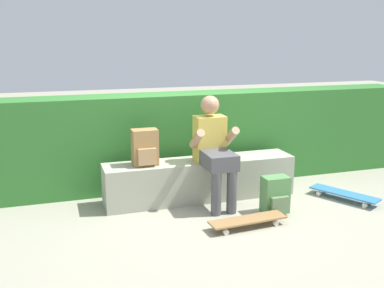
{
  "coord_description": "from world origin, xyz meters",
  "views": [
    {
      "loc": [
        -1.61,
        -4.44,
        1.85
      ],
      "look_at": [
        -0.11,
        0.24,
        0.67
      ],
      "focal_mm": 41.73,
      "sensor_mm": 36.0,
      "label": 1
    }
  ],
  "objects_px": {
    "bench_main": "(200,179)",
    "skateboard_near_person": "(248,220)",
    "person_skater": "(214,147)",
    "skateboard_beside_bench": "(344,194)",
    "backpack_on_bench": "(145,148)",
    "backpack_on_ground": "(275,195)"
  },
  "relations": [
    {
      "from": "skateboard_beside_bench",
      "to": "backpack_on_ground",
      "type": "xyz_separation_m",
      "value": [
        -0.95,
        -0.09,
        0.12
      ]
    },
    {
      "from": "backpack_on_ground",
      "to": "person_skater",
      "type": "bearing_deg",
      "value": 140.97
    },
    {
      "from": "bench_main",
      "to": "backpack_on_ground",
      "type": "bearing_deg",
      "value": -45.8
    },
    {
      "from": "backpack_on_bench",
      "to": "person_skater",
      "type": "bearing_deg",
      "value": -15.23
    },
    {
      "from": "person_skater",
      "to": "backpack_on_bench",
      "type": "distance_m",
      "value": 0.76
    },
    {
      "from": "bench_main",
      "to": "backpack_on_ground",
      "type": "relative_size",
      "value": 5.59
    },
    {
      "from": "skateboard_near_person",
      "to": "skateboard_beside_bench",
      "type": "xyz_separation_m",
      "value": [
        1.39,
        0.36,
        0.0
      ]
    },
    {
      "from": "bench_main",
      "to": "skateboard_near_person",
      "type": "relative_size",
      "value": 2.75
    },
    {
      "from": "bench_main",
      "to": "skateboard_near_person",
      "type": "distance_m",
      "value": 0.96
    },
    {
      "from": "bench_main",
      "to": "backpack_on_bench",
      "type": "relative_size",
      "value": 5.59
    },
    {
      "from": "person_skater",
      "to": "skateboard_beside_bench",
      "type": "relative_size",
      "value": 1.53
    },
    {
      "from": "person_skater",
      "to": "backpack_on_bench",
      "type": "relative_size",
      "value": 3.05
    },
    {
      "from": "bench_main",
      "to": "backpack_on_bench",
      "type": "bearing_deg",
      "value": -179.17
    },
    {
      "from": "skateboard_near_person",
      "to": "backpack_on_bench",
      "type": "xyz_separation_m",
      "value": [
        -0.84,
        0.92,
        0.59
      ]
    },
    {
      "from": "person_skater",
      "to": "backpack_on_bench",
      "type": "xyz_separation_m",
      "value": [
        -0.74,
        0.2,
        -0.0
      ]
    },
    {
      "from": "bench_main",
      "to": "backpack_on_ground",
      "type": "distance_m",
      "value": 0.91
    },
    {
      "from": "bench_main",
      "to": "backpack_on_bench",
      "type": "distance_m",
      "value": 0.78
    },
    {
      "from": "skateboard_near_person",
      "to": "backpack_on_bench",
      "type": "height_order",
      "value": "backpack_on_bench"
    },
    {
      "from": "skateboard_beside_bench",
      "to": "backpack_on_ground",
      "type": "height_order",
      "value": "backpack_on_ground"
    },
    {
      "from": "skateboard_beside_bench",
      "to": "person_skater",
      "type": "bearing_deg",
      "value": 166.67
    },
    {
      "from": "bench_main",
      "to": "skateboard_beside_bench",
      "type": "xyz_separation_m",
      "value": [
        1.58,
        -0.56,
        -0.16
      ]
    },
    {
      "from": "backpack_on_ground",
      "to": "bench_main",
      "type": "bearing_deg",
      "value": 134.2
    }
  ]
}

